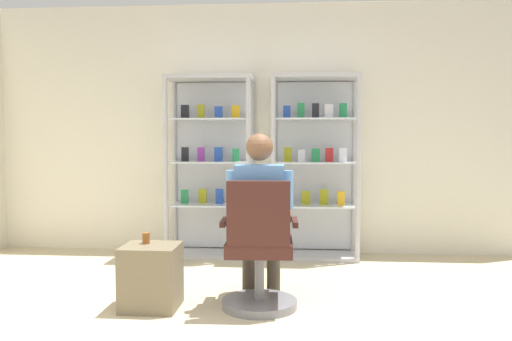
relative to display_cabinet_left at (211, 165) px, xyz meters
name	(u,v)px	position (x,y,z in m)	size (l,w,h in m)	color
back_wall	(264,129)	(0.55, 0.24, 0.38)	(6.00, 0.10, 2.70)	silver
display_cabinet_left	(211,165)	(0.00, 0.00, 0.00)	(0.90, 0.45, 1.90)	#B7B7BC
display_cabinet_right	(315,165)	(1.10, 0.00, 0.00)	(0.90, 0.45, 1.90)	#B7B7BC
office_chair	(259,257)	(0.65, -1.80, -0.57)	(0.57, 0.56, 0.96)	slate
seated_shopkeeper	(260,210)	(0.65, -1.64, -0.25)	(0.50, 0.58, 1.29)	#3F382D
storage_crate	(151,277)	(-0.15, -1.82, -0.73)	(0.41, 0.38, 0.47)	#72664C
tea_glass	(146,238)	(-0.20, -1.77, -0.45)	(0.06, 0.06, 0.08)	brown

